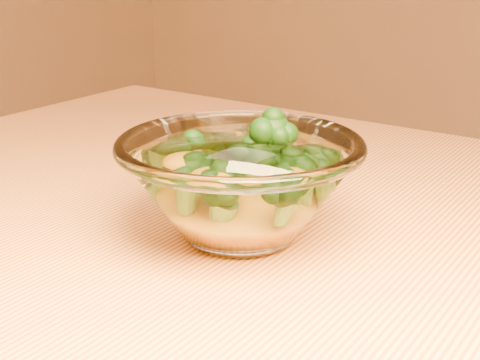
# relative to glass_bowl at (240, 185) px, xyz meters

# --- Properties ---
(glass_bowl) EXTENTS (0.19, 0.19, 0.08)m
(glass_bowl) POSITION_rel_glass_bowl_xyz_m (0.00, 0.00, 0.00)
(glass_bowl) COLOR white
(glass_bowl) RESTS_ON table
(cheese_sauce) EXTENTS (0.11, 0.11, 0.03)m
(cheese_sauce) POSITION_rel_glass_bowl_xyz_m (-0.00, 0.00, -0.02)
(cheese_sauce) COLOR orange
(cheese_sauce) RESTS_ON glass_bowl
(broccoli_heap) EXTENTS (0.13, 0.12, 0.08)m
(broccoli_heap) POSITION_rel_glass_bowl_xyz_m (-0.01, 0.01, 0.01)
(broccoli_heap) COLOR black
(broccoli_heap) RESTS_ON cheese_sauce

